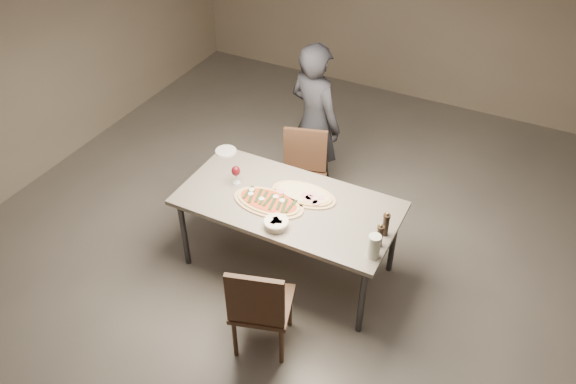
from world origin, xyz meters
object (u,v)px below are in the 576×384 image
at_px(ham_pizza, 304,194).
at_px(carafe, 374,246).
at_px(chair_far, 303,172).
at_px(bread_basket, 276,223).
at_px(diner, 315,123).
at_px(dining_table, 288,207).
at_px(zucchini_pizza, 268,202).
at_px(chair_near, 259,305).
at_px(pepper_mill_left, 380,236).

distance_m(ham_pizza, carafe, 0.85).
bearing_deg(carafe, chair_far, 136.35).
bearing_deg(bread_basket, chair_far, 104.30).
xyz_separation_m(carafe, diner, (-1.10, 1.37, -0.03)).
xyz_separation_m(dining_table, chair_far, (-0.21, 0.72, -0.19)).
height_order(zucchini_pizza, diner, diner).
height_order(ham_pizza, carafe, carafe).
bearing_deg(chair_far, zucchini_pizza, 78.24).
relative_size(dining_table, diner, 1.11).
height_order(dining_table, chair_far, chair_far).
bearing_deg(chair_near, dining_table, 86.90).
height_order(dining_table, zucchini_pizza, zucchini_pizza).
bearing_deg(pepper_mill_left, ham_pizza, 159.99).
bearing_deg(carafe, pepper_mill_left, 90.00).
bearing_deg(bread_basket, chair_near, -74.47).
distance_m(zucchini_pizza, chair_near, 0.89).
bearing_deg(pepper_mill_left, chair_near, -130.20).
height_order(pepper_mill_left, diner, diner).
height_order(chair_near, chair_far, chair_near).
height_order(bread_basket, carafe, carafe).
distance_m(bread_basket, diner, 1.46).
height_order(bread_basket, chair_far, chair_far).
bearing_deg(zucchini_pizza, diner, 77.10).
bearing_deg(pepper_mill_left, bread_basket, -167.73).
xyz_separation_m(zucchini_pizza, carafe, (0.96, -0.18, 0.08)).
xyz_separation_m(zucchini_pizza, chair_far, (-0.07, 0.81, -0.26)).
bearing_deg(chair_near, zucchini_pizza, 96.97).
relative_size(dining_table, carafe, 9.30).
bearing_deg(zucchini_pizza, pepper_mill_left, -22.93).
bearing_deg(bread_basket, dining_table, 100.46).
xyz_separation_m(dining_table, diner, (-0.27, 1.10, 0.12)).
bearing_deg(pepper_mill_left, zucchini_pizza, 176.81).
bearing_deg(ham_pizza, bread_basket, -101.74).
relative_size(chair_far, diner, 0.56).
distance_m(bread_basket, pepper_mill_left, 0.79).
relative_size(bread_basket, carafe, 1.02).
relative_size(zucchini_pizza, pepper_mill_left, 2.99).
distance_m(dining_table, chair_far, 0.77).
distance_m(ham_pizza, bread_basket, 0.44).
distance_m(dining_table, carafe, 0.89).
xyz_separation_m(zucchini_pizza, pepper_mill_left, (0.96, -0.05, 0.08)).
xyz_separation_m(dining_table, carafe, (0.83, -0.27, 0.15)).
bearing_deg(dining_table, chair_near, -76.26).
distance_m(pepper_mill_left, carafe, 0.12).
relative_size(zucchini_pizza, chair_far, 0.68).
height_order(bread_basket, chair_near, chair_near).
relative_size(zucchini_pizza, chair_near, 0.67).
bearing_deg(zucchini_pizza, dining_table, 15.48).
relative_size(dining_table, chair_near, 1.98).
relative_size(dining_table, pepper_mill_left, 8.78).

